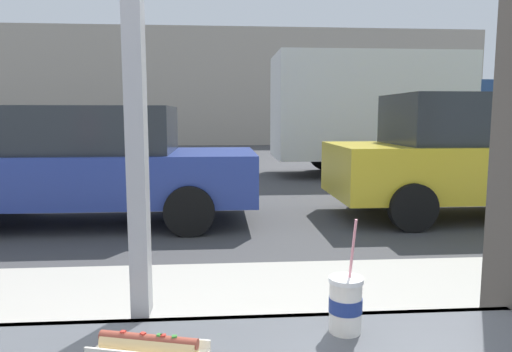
% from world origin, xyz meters
% --- Properties ---
extents(ground_plane, '(60.00, 60.00, 0.00)m').
position_xyz_m(ground_plane, '(0.00, 8.00, 0.00)').
color(ground_plane, '#424244').
extents(sidewalk_strip, '(16.00, 2.80, 0.16)m').
position_xyz_m(sidewalk_strip, '(0.00, 1.60, 0.08)').
color(sidewalk_strip, '#B2ADA3').
rests_on(sidewalk_strip, ground).
extents(building_facade_far, '(28.00, 1.20, 5.92)m').
position_xyz_m(building_facade_far, '(0.00, 23.61, 2.96)').
color(building_facade_far, '#A89E8E').
rests_on(building_facade_far, ground).
extents(soda_cup_left, '(0.09, 0.09, 0.30)m').
position_xyz_m(soda_cup_left, '(0.55, -0.08, 1.03)').
color(soda_cup_left, silver).
rests_on(soda_cup_left, window_counter).
extents(hotdog_tray_near, '(0.29, 0.16, 0.05)m').
position_xyz_m(hotdog_tray_near, '(0.05, -0.17, 0.97)').
color(hotdog_tray_near, silver).
rests_on(hotdog_tray_near, window_counter).
extents(parked_car_blue, '(4.62, 1.95, 1.63)m').
position_xyz_m(parked_car_blue, '(-1.60, 5.53, 0.84)').
color(parked_car_blue, '#283D93').
rests_on(parked_car_blue, ground).
extents(parked_car_yellow, '(4.38, 1.94, 1.82)m').
position_xyz_m(parked_car_yellow, '(4.04, 5.53, 0.91)').
color(parked_car_yellow, gold).
rests_on(parked_car_yellow, ground).
extents(box_truck, '(6.44, 2.44, 3.02)m').
position_xyz_m(box_truck, '(4.68, 10.62, 1.63)').
color(box_truck, silver).
rests_on(box_truck, ground).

